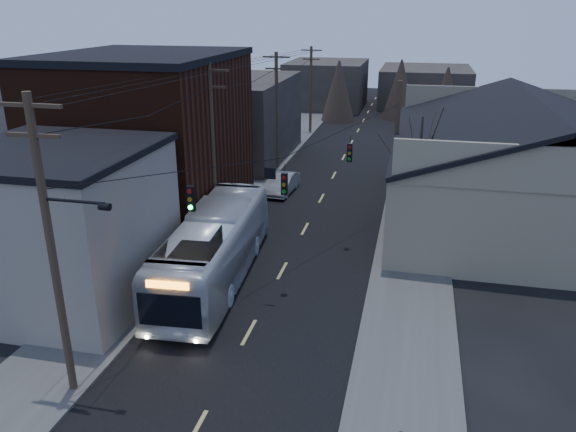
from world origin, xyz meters
name	(u,v)px	position (x,y,z in m)	size (l,w,h in m)	color
road_surface	(330,182)	(0.00, 30.00, 0.01)	(9.00, 110.00, 0.02)	black
sidewalk_left	(250,176)	(-6.50, 30.00, 0.06)	(4.00, 110.00, 0.12)	#474744
sidewalk_right	(415,187)	(6.50, 30.00, 0.06)	(4.00, 110.00, 0.12)	#474744
building_clapboard	(60,229)	(-9.00, 9.00, 3.50)	(8.00, 8.00, 7.00)	gray
building_brick	(148,141)	(-10.00, 20.00, 5.00)	(10.00, 12.00, 10.00)	black
building_left_far	(236,118)	(-9.50, 36.00, 3.50)	(9.00, 14.00, 7.00)	#2E2924
warehouse	(523,178)	(13.00, 25.00, 2.70)	(16.16, 20.60, 7.73)	gray
building_far_left	(327,84)	(-6.00, 65.00, 3.00)	(10.00, 12.00, 6.00)	#2E2924
building_far_right	(425,86)	(7.00, 70.00, 2.50)	(12.00, 14.00, 5.00)	#2E2924
bare_tree	(418,180)	(6.50, 20.00, 3.60)	(0.40, 0.40, 7.20)	black
utility_lines	(272,133)	(-3.11, 24.14, 4.95)	(11.24, 45.28, 10.50)	#382B1E
bus	(214,248)	(-3.00, 12.24, 1.75)	(2.95, 12.59, 3.51)	silver
parked_car	(282,184)	(-3.00, 26.65, 0.71)	(1.50, 4.30, 1.42)	#95979C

